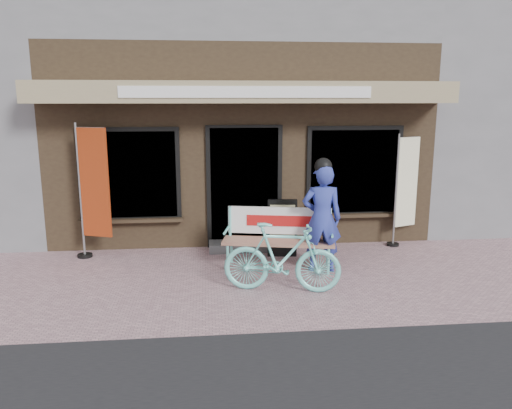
{
  "coord_description": "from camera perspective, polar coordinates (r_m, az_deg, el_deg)",
  "views": [
    {
      "loc": [
        -0.68,
        -6.77,
        2.65
      ],
      "look_at": [
        0.08,
        0.7,
        1.05
      ],
      "focal_mm": 35.0,
      "sensor_mm": 36.0,
      "label": 1
    }
  ],
  "objects": [
    {
      "name": "nobori_cream",
      "position": [
        9.44,
        16.65,
        1.79
      ],
      "size": [
        0.6,
        0.32,
        2.04
      ],
      "rotation": [
        0.0,
        0.0,
        0.35
      ],
      "color": "gray",
      "rests_on": "ground"
    },
    {
      "name": "nobori_red",
      "position": [
        8.65,
        -18.19,
        1.58
      ],
      "size": [
        0.67,
        0.35,
        2.27
      ],
      "rotation": [
        0.0,
        0.0,
        -0.34
      ],
      "color": "gray",
      "rests_on": "ground"
    },
    {
      "name": "bicycle",
      "position": [
        6.95,
        3.0,
        -6.08
      ],
      "size": [
        1.7,
        0.81,
        0.98
      ],
      "primitive_type": "imported",
      "rotation": [
        0.0,
        0.0,
        1.35
      ],
      "color": "#73E0D6",
      "rests_on": "ground"
    },
    {
      "name": "bench",
      "position": [
        7.94,
        2.63,
        -3.27
      ],
      "size": [
        1.81,
        0.79,
        0.95
      ],
      "rotation": [
        0.0,
        0.0,
        -0.21
      ],
      "color": "#73E0D6",
      "rests_on": "ground"
    },
    {
      "name": "person",
      "position": [
        7.75,
        7.53,
        -1.34
      ],
      "size": [
        0.65,
        0.46,
        1.78
      ],
      "rotation": [
        0.0,
        0.0,
        -0.11
      ],
      "color": "#2D399B",
      "rests_on": "ground"
    },
    {
      "name": "storefront",
      "position": [
        11.76,
        -2.55,
        13.68
      ],
      "size": [
        7.0,
        6.77,
        6.0
      ],
      "color": "black",
      "rests_on": "ground"
    },
    {
      "name": "ground",
      "position": [
        7.31,
        -0.07,
        -9.25
      ],
      "size": [
        70.0,
        70.0,
        0.0
      ],
      "primitive_type": "plane",
      "color": "#AB838A",
      "rests_on": "ground"
    },
    {
      "name": "menu_stand",
      "position": [
        8.48,
        3.02,
        -2.63
      ],
      "size": [
        0.5,
        0.16,
        0.99
      ],
      "rotation": [
        0.0,
        0.0,
        -0.11
      ],
      "color": "black",
      "rests_on": "ground"
    }
  ]
}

